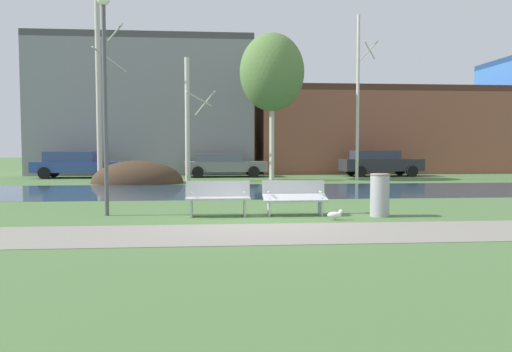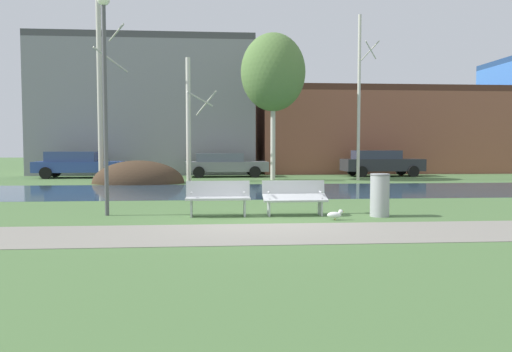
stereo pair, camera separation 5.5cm
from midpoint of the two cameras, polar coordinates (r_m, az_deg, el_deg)
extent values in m
plane|color=#4C703D|center=(21.43, -1.81, -1.23)|extent=(120.00, 120.00, 0.00)
cube|color=gray|center=(9.90, 1.41, -6.63)|extent=(60.00, 2.40, 0.01)
cube|color=#2D475B|center=(19.39, -1.53, -1.70)|extent=(80.00, 6.63, 0.01)
ellipsoid|color=#423021|center=(23.97, -13.33, -0.83)|extent=(4.31, 2.57, 2.17)
cube|color=#B2B5B7|center=(12.24, -4.27, -2.61)|extent=(1.60, 0.48, 0.05)
cube|color=#B2B5B7|center=(12.50, -4.28, -1.47)|extent=(1.60, 0.08, 0.40)
cube|color=#B2B5B7|center=(12.34, -7.32, -3.63)|extent=(0.04, 0.43, 0.45)
cube|color=#B2B5B7|center=(12.35, -1.22, -3.60)|extent=(0.04, 0.43, 0.45)
cylinder|color=#B2B5B7|center=(12.26, -7.34, -1.96)|extent=(0.04, 0.28, 0.04)
cylinder|color=#B2B5B7|center=(12.27, -1.21, -1.93)|extent=(0.04, 0.28, 0.04)
cube|color=#B2B5B7|center=(12.40, 4.65, -2.53)|extent=(1.60, 0.48, 0.17)
cube|color=#B2B5B7|center=(12.66, 4.45, -1.41)|extent=(1.60, 0.08, 0.40)
cube|color=#B2B5B7|center=(12.40, 1.60, -3.57)|extent=(0.04, 0.43, 0.45)
cube|color=#B2B5B7|center=(12.60, 7.55, -3.48)|extent=(0.04, 0.43, 0.45)
cylinder|color=#B2B5B7|center=(12.32, 1.62, -1.91)|extent=(0.04, 0.28, 0.04)
cylinder|color=#B2B5B7|center=(12.53, 7.60, -1.85)|extent=(0.04, 0.28, 0.04)
cylinder|color=#999B9E|center=(12.63, 14.21, -2.15)|extent=(0.47, 0.47, 1.06)
torus|color=#5B5D5E|center=(12.59, 14.24, 0.13)|extent=(0.50, 0.50, 0.04)
ellipsoid|color=white|center=(11.82, 9.15, -4.47)|extent=(0.34, 0.15, 0.15)
sphere|color=white|center=(11.85, 9.87, -4.09)|extent=(0.11, 0.11, 0.11)
cone|color=gold|center=(11.86, 10.15, -4.08)|extent=(0.06, 0.03, 0.03)
cylinder|color=gold|center=(11.81, 9.26, -4.82)|extent=(0.01, 0.01, 0.10)
cylinder|color=gold|center=(11.86, 9.19, -4.78)|extent=(0.01, 0.01, 0.10)
cylinder|color=#4C4C51|center=(12.93, -16.87, 7.12)|extent=(0.10, 0.10, 5.20)
cylinder|color=#BCB7A8|center=(25.54, -17.53, 10.04)|extent=(0.25, 0.25, 9.50)
cylinder|color=#BCB7A8|center=(26.31, -15.75, 15.63)|extent=(1.05, 1.48, 0.60)
cylinder|color=#BCB7A8|center=(24.83, -16.33, 12.74)|extent=(1.39, 1.35, 1.01)
cylinder|color=beige|center=(25.05, -7.75, 6.45)|extent=(0.23, 0.23, 6.15)
cylinder|color=beige|center=(25.68, -5.71, 8.34)|extent=(1.12, 1.58, 1.16)
cylinder|color=beige|center=(24.47, -6.41, 8.82)|extent=(1.26, 1.23, 0.64)
cylinder|color=beige|center=(25.86, 2.03, 7.49)|extent=(0.25, 0.25, 7.14)
ellipsoid|color=#567A3D|center=(26.07, 2.04, 11.88)|extent=(3.34, 3.34, 4.01)
cylinder|color=beige|center=(26.13, 11.85, 8.78)|extent=(0.16, 0.16, 8.43)
cylinder|color=beige|center=(27.07, 12.99, 13.81)|extent=(0.78, 1.11, 0.95)
cylinder|color=beige|center=(26.16, 13.17, 13.97)|extent=(0.82, 0.80, 0.77)
cube|color=#2D4793|center=(29.12, -19.64, 1.01)|extent=(4.76, 1.90, 0.59)
cube|color=#32457F|center=(29.20, -20.38, 2.12)|extent=(2.69, 1.62, 0.55)
cylinder|color=black|center=(29.68, -16.32, 0.54)|extent=(0.65, 0.24, 0.64)
cylinder|color=black|center=(27.96, -16.93, 0.37)|extent=(0.65, 0.24, 0.64)
cylinder|color=black|center=(30.37, -22.10, 0.49)|extent=(0.65, 0.24, 0.64)
cylinder|color=black|center=(28.70, -23.04, 0.32)|extent=(0.65, 0.24, 0.64)
cube|color=slate|center=(28.40, -3.40, 1.12)|extent=(4.77, 1.99, 0.56)
cube|color=slate|center=(28.37, -4.16, 2.15)|extent=(2.69, 1.70, 0.48)
cylinder|color=black|center=(29.45, -0.46, 0.66)|extent=(0.65, 0.24, 0.64)
cylinder|color=black|center=(27.63, -0.07, 0.48)|extent=(0.65, 0.24, 0.64)
cylinder|color=black|center=(29.29, -6.53, 0.62)|extent=(0.65, 0.24, 0.64)
cylinder|color=black|center=(27.46, -6.54, 0.44)|extent=(0.65, 0.24, 0.64)
cube|color=#282B30|center=(29.83, 14.40, 1.26)|extent=(4.66, 1.91, 0.70)
cube|color=#2F3648|center=(29.69, 13.75, 2.41)|extent=(2.63, 1.63, 0.50)
cylinder|color=black|center=(31.23, 16.43, 0.68)|extent=(0.65, 0.24, 0.64)
cylinder|color=black|center=(29.62, 17.74, 0.51)|extent=(0.65, 0.24, 0.64)
cylinder|color=black|center=(30.18, 11.09, 0.66)|extent=(0.65, 0.24, 0.64)
cylinder|color=black|center=(28.51, 12.16, 0.49)|extent=(0.65, 0.24, 0.64)
cube|color=gray|center=(34.41, -12.08, 7.26)|extent=(13.70, 8.05, 8.17)
cube|color=#48484B|center=(34.96, -12.17, 14.28)|extent=(13.70, 8.05, 0.40)
cube|color=brown|center=(36.73, 13.80, 4.69)|extent=(17.08, 9.39, 5.24)
cube|color=#4E2C21|center=(36.91, 13.86, 9.07)|extent=(17.08, 9.39, 0.40)
camera|label=1|loc=(0.03, -89.88, 0.01)|focal=34.67mm
camera|label=2|loc=(0.03, 90.12, -0.01)|focal=34.67mm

